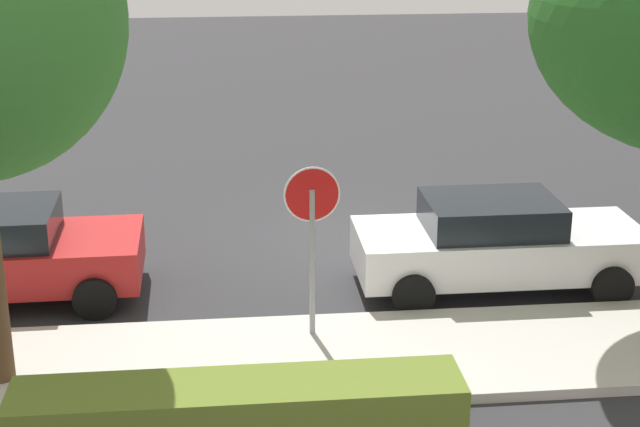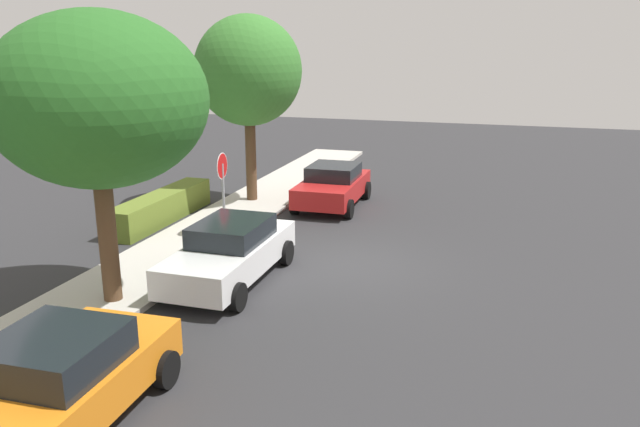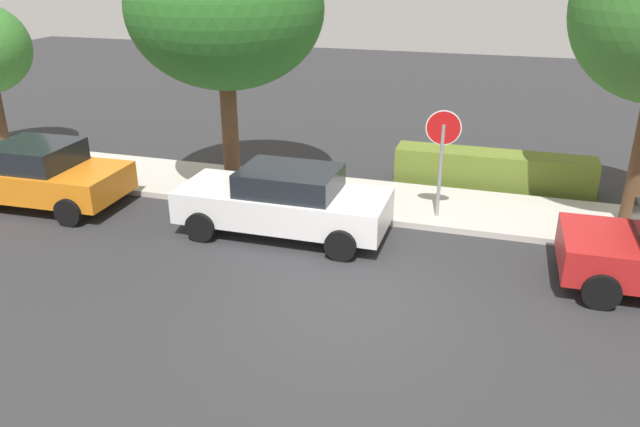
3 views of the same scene
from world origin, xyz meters
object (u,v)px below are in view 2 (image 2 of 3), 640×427
at_px(parked_car_white, 230,251).
at_px(parked_car_orange, 62,378).
at_px(parked_car_red, 333,185).
at_px(street_tree_mid_block, 248,71).
at_px(stop_sign, 223,180).
at_px(street_tree_far, 99,101).

relative_size(parked_car_white, parked_car_orange, 1.14).
xyz_separation_m(parked_car_red, parked_car_orange, (-13.62, 0.29, 0.02)).
bearing_deg(street_tree_mid_block, parked_car_orange, -168.92).
height_order(parked_car_orange, street_tree_mid_block, street_tree_mid_block).
distance_m(stop_sign, parked_car_white, 3.59).
xyz_separation_m(stop_sign, parked_car_white, (-3.05, -1.62, -0.99)).
xyz_separation_m(stop_sign, street_tree_far, (-5.03, 0.21, 2.69)).
xyz_separation_m(parked_car_white, parked_car_orange, (-6.07, -0.09, 0.01)).
bearing_deg(stop_sign, parked_car_orange, -169.34).
distance_m(parked_car_orange, street_tree_mid_block, 13.91).
distance_m(street_tree_mid_block, street_tree_far, 9.05).
relative_size(stop_sign, street_tree_far, 0.41).
relative_size(stop_sign, parked_car_white, 0.57).
height_order(parked_car_red, street_tree_far, street_tree_far).
height_order(stop_sign, street_tree_far, street_tree_far).
bearing_deg(parked_car_white, street_tree_far, 137.16).
distance_m(stop_sign, street_tree_far, 5.71).
height_order(parked_car_white, street_tree_far, street_tree_far).
bearing_deg(street_tree_mid_block, stop_sign, -167.97).
distance_m(stop_sign, street_tree_mid_block, 4.99).
bearing_deg(street_tree_far, parked_car_red, -13.10).
height_order(parked_car_white, street_tree_mid_block, street_tree_mid_block).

